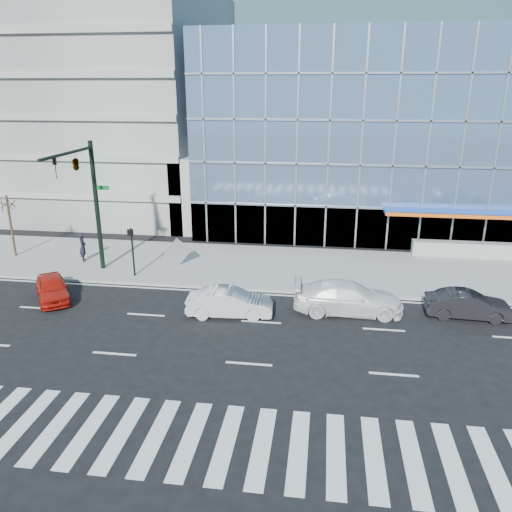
# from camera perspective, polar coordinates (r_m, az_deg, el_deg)

# --- Properties ---
(ground) EXTENTS (160.00, 160.00, 0.00)m
(ground) POSITION_cam_1_polar(r_m,az_deg,el_deg) (25.14, 0.58, -7.56)
(ground) COLOR black
(ground) RESTS_ON ground
(sidewalk) EXTENTS (120.00, 8.00, 0.15)m
(sidewalk) POSITION_cam_1_polar(r_m,az_deg,el_deg) (32.43, 2.42, -1.20)
(sidewalk) COLOR gray
(sidewalk) RESTS_ON ground
(theatre_building) EXTENTS (42.00, 26.00, 15.00)m
(theatre_building) POSITION_cam_1_polar(r_m,az_deg,el_deg) (49.74, 21.50, 13.33)
(theatre_building) COLOR #728EBE
(theatre_building) RESTS_ON ground
(parking_garage) EXTENTS (24.00, 24.00, 20.00)m
(parking_garage) POSITION_cam_1_polar(r_m,az_deg,el_deg) (53.49, -18.12, 16.69)
(parking_garage) COLOR gray
(parking_garage) RESTS_ON ground
(ramp_block) EXTENTS (6.00, 8.00, 6.00)m
(ramp_block) POSITION_cam_1_polar(r_m,az_deg,el_deg) (42.11, -4.38, 7.57)
(ramp_block) COLOR gray
(ramp_block) RESTS_ON ground
(tower_backdrop) EXTENTS (14.00, 14.00, 48.00)m
(tower_backdrop) POSITION_cam_1_polar(r_m,az_deg,el_deg) (98.86, -12.81, 25.86)
(tower_backdrop) COLOR gray
(tower_backdrop) RESTS_ON ground
(traffic_signal) EXTENTS (1.14, 5.74, 8.00)m
(traffic_signal) POSITION_cam_1_polar(r_m,az_deg,el_deg) (30.69, -19.23, 8.39)
(traffic_signal) COLOR black
(traffic_signal) RESTS_ON sidewalk
(ped_signal_post) EXTENTS (0.30, 0.33, 3.00)m
(ped_signal_post) POSITION_cam_1_polar(r_m,az_deg,el_deg) (30.91, -14.00, 1.26)
(ped_signal_post) COLOR black
(ped_signal_post) RESTS_ON sidewalk
(street_tree_near) EXTENTS (1.10, 1.10, 4.23)m
(street_tree_near) POSITION_cam_1_polar(r_m,az_deg,el_deg) (37.16, -26.53, 5.36)
(street_tree_near) COLOR #332319
(street_tree_near) RESTS_ON sidewalk
(white_suv) EXTENTS (5.69, 2.46, 1.63)m
(white_suv) POSITION_cam_1_polar(r_m,az_deg,el_deg) (26.31, 10.49, -4.70)
(white_suv) COLOR white
(white_suv) RESTS_ON ground
(white_sedan) EXTENTS (4.48, 1.88, 1.44)m
(white_sedan) POSITION_cam_1_polar(r_m,az_deg,el_deg) (25.57, -3.02, -5.33)
(white_sedan) COLOR silver
(white_sedan) RESTS_ON ground
(dark_sedan) EXTENTS (4.23, 1.60, 1.38)m
(dark_sedan) POSITION_cam_1_polar(r_m,az_deg,el_deg) (27.54, 23.07, -5.16)
(dark_sedan) COLOR black
(dark_sedan) RESTS_ON ground
(red_sedan) EXTENTS (3.50, 4.10, 1.33)m
(red_sedan) POSITION_cam_1_polar(r_m,az_deg,el_deg) (29.64, -22.28, -3.42)
(red_sedan) COLOR #B9180E
(red_sedan) RESTS_ON ground
(pedestrian) EXTENTS (0.67, 0.81, 1.92)m
(pedestrian) POSITION_cam_1_polar(r_m,az_deg,el_deg) (34.86, -19.18, 0.97)
(pedestrian) COLOR black
(pedestrian) RESTS_ON sidewalk
(tilted_panel) EXTENTS (1.69, 0.83, 1.84)m
(tilted_panel) POSITION_cam_1_polar(r_m,az_deg,el_deg) (32.55, -8.92, 0.50)
(tilted_panel) COLOR gray
(tilted_panel) RESTS_ON sidewalk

